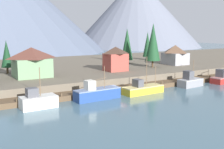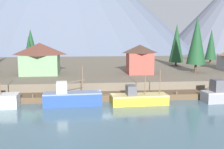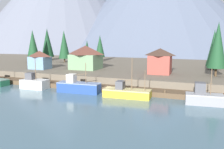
# 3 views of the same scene
# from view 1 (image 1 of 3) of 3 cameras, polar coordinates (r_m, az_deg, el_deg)

# --- Properties ---
(ground_plane) EXTENTS (400.00, 400.00, 1.00)m
(ground_plane) POSITION_cam_1_polar(r_m,az_deg,el_deg) (75.97, -6.92, -1.45)
(ground_plane) COLOR #476675
(dock) EXTENTS (80.00, 4.00, 1.60)m
(dock) POSITION_cam_1_polar(r_m,az_deg,el_deg) (60.04, 0.06, -3.19)
(dock) COLOR brown
(dock) RESTS_ON ground_plane
(shoreline_bank) EXTENTS (400.00, 56.00, 2.50)m
(shoreline_bank) POSITION_cam_1_polar(r_m,az_deg,el_deg) (86.67, -10.16, 0.94)
(shoreline_bank) COLOR #665B4C
(shoreline_bank) RESTS_ON ground_plane
(mountain_east_peak) EXTENTS (100.89, 100.89, 53.94)m
(mountain_east_peak) POSITION_cam_1_polar(r_m,az_deg,el_deg) (229.17, 4.94, 12.39)
(mountain_east_peak) COLOR slate
(mountain_east_peak) RESTS_ON ground_plane
(fishing_boat_white) EXTENTS (6.11, 3.22, 6.91)m
(fishing_boat_white) POSITION_cam_1_polar(r_m,az_deg,el_deg) (49.89, -14.70, -5.15)
(fishing_boat_white) COLOR silver
(fishing_boat_white) RESTS_ON ground_plane
(fishing_boat_blue) EXTENTS (9.24, 3.18, 6.31)m
(fishing_boat_blue) POSITION_cam_1_polar(r_m,az_deg,el_deg) (54.00, -3.10, -3.77)
(fishing_boat_blue) COLOR navy
(fishing_boat_blue) RESTS_ON ground_plane
(fishing_boat_yellow) EXTENTS (9.19, 3.50, 7.66)m
(fishing_boat_yellow) POSITION_cam_1_polar(r_m,az_deg,el_deg) (59.51, 6.14, -2.91)
(fishing_boat_yellow) COLOR gold
(fishing_boat_yellow) RESTS_ON ground_plane
(fishing_boat_grey) EXTENTS (6.38, 3.31, 6.21)m
(fishing_boat_grey) POSITION_cam_1_polar(r_m,az_deg,el_deg) (68.61, 15.39, -1.34)
(fishing_boat_grey) COLOR gray
(fishing_boat_grey) RESTS_ON ground_plane
(fishing_boat_red) EXTENTS (9.42, 4.14, 9.38)m
(fishing_boat_red) POSITION_cam_1_polar(r_m,az_deg,el_deg) (77.07, 21.64, -0.68)
(fishing_boat_red) COLOR maroon
(fishing_boat_red) RESTS_ON ground_plane
(house_red) EXTENTS (5.62, 4.74, 6.34)m
(house_red) POSITION_cam_1_polar(r_m,az_deg,el_deg) (74.08, 0.71, 3.22)
(house_red) COLOR #9E4238
(house_red) RESTS_ON shoreline_bank
(house_grey) EXTENTS (6.18, 7.03, 6.01)m
(house_grey) POSITION_cam_1_polar(r_m,az_deg,el_deg) (90.30, 12.57, 3.94)
(house_grey) COLOR gray
(house_grey) RESTS_ON shoreline_bank
(house_green) EXTENTS (8.23, 7.10, 6.76)m
(house_green) POSITION_cam_1_polar(r_m,az_deg,el_deg) (66.91, -15.83, 2.46)
(house_green) COLOR #6B8E66
(house_green) RESTS_ON shoreline_bank
(conifer_back_left) EXTENTS (3.22, 3.22, 9.90)m
(conifer_back_left) POSITION_cam_1_polar(r_m,az_deg,el_deg) (102.39, 7.15, 6.02)
(conifer_back_left) COLOR #4C3823
(conifer_back_left) RESTS_ON shoreline_bank
(conifer_back_right) EXTENTS (4.22, 4.22, 12.51)m
(conifer_back_right) POSITION_cam_1_polar(r_m,az_deg,el_deg) (81.80, 8.24, 6.48)
(conifer_back_right) COLOR #4C3823
(conifer_back_right) RESTS_ON shoreline_bank
(conifer_centre) EXTENTS (2.79, 2.79, 8.13)m
(conifer_centre) POSITION_cam_1_polar(r_m,az_deg,el_deg) (74.02, -20.42, 3.89)
(conifer_centre) COLOR #4C3823
(conifer_centre) RESTS_ON shoreline_bank
(conifer_far_left) EXTENTS (3.83, 3.83, 11.19)m
(conifer_far_left) POSITION_cam_1_polar(r_m,az_deg,el_deg) (91.96, 3.05, 6.12)
(conifer_far_left) COLOR #4C3823
(conifer_far_left) RESTS_ON shoreline_bank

